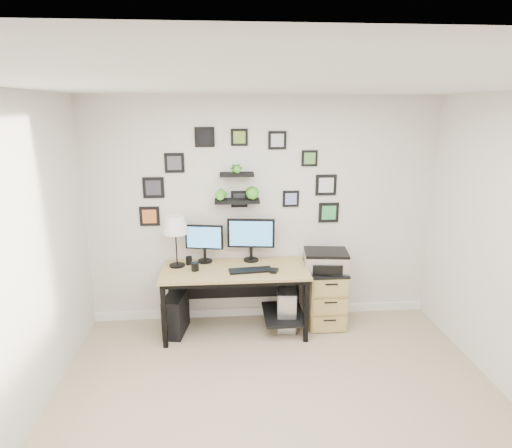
{
  "coord_description": "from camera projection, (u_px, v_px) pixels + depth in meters",
  "views": [
    {
      "loc": [
        -0.46,
        -2.77,
        2.46
      ],
      "look_at": [
        -0.09,
        1.83,
        1.2
      ],
      "focal_mm": 30.0,
      "sensor_mm": 36.0,
      "label": 1
    }
  ],
  "objects": [
    {
      "name": "room",
      "position": [
        263.0,
        311.0,
        5.24
      ],
      "size": [
        4.0,
        4.0,
        4.0
      ],
      "color": "tan",
      "rests_on": "ground"
    },
    {
      "name": "desk",
      "position": [
        238.0,
        278.0,
        4.76
      ],
      "size": [
        1.6,
        0.7,
        0.75
      ],
      "color": "tan",
      "rests_on": "ground"
    },
    {
      "name": "monitor_left",
      "position": [
        204.0,
        241.0,
        4.83
      ],
      "size": [
        0.43,
        0.2,
        0.44
      ],
      "color": "black",
      "rests_on": "desk"
    },
    {
      "name": "monitor_right",
      "position": [
        251.0,
        236.0,
        4.86
      ],
      "size": [
        0.54,
        0.19,
        0.5
      ],
      "color": "black",
      "rests_on": "desk"
    },
    {
      "name": "keyboard",
      "position": [
        251.0,
        270.0,
        4.62
      ],
      "size": [
        0.48,
        0.19,
        0.02
      ],
      "primitive_type": "cube",
      "rotation": [
        0.0,
        0.0,
        0.1
      ],
      "color": "black",
      "rests_on": "desk"
    },
    {
      "name": "mouse",
      "position": [
        274.0,
        271.0,
        4.59
      ],
      "size": [
        0.11,
        0.13,
        0.03
      ],
      "primitive_type": "cube",
      "rotation": [
        0.0,
        0.0,
        -0.39
      ],
      "color": "black",
      "rests_on": "desk"
    },
    {
      "name": "table_lamp",
      "position": [
        175.0,
        226.0,
        4.65
      ],
      "size": [
        0.28,
        0.28,
        0.58
      ],
      "color": "black",
      "rests_on": "desk"
    },
    {
      "name": "mug",
      "position": [
        195.0,
        267.0,
        4.63
      ],
      "size": [
        0.08,
        0.08,
        0.09
      ],
      "primitive_type": "cylinder",
      "color": "black",
      "rests_on": "desk"
    },
    {
      "name": "pen_cup",
      "position": [
        189.0,
        260.0,
        4.81
      ],
      "size": [
        0.07,
        0.07,
        0.09
      ],
      "primitive_type": "cylinder",
      "color": "black",
      "rests_on": "desk"
    },
    {
      "name": "pc_tower_black",
      "position": [
        176.0,
        314.0,
        4.8
      ],
      "size": [
        0.27,
        0.48,
        0.45
      ],
      "primitive_type": "cube",
      "rotation": [
        0.0,
        0.0,
        -0.16
      ],
      "color": "black",
      "rests_on": "ground"
    },
    {
      "name": "pc_tower_grey",
      "position": [
        286.0,
        306.0,
        4.95
      ],
      "size": [
        0.26,
        0.5,
        0.47
      ],
      "color": "gray",
      "rests_on": "ground"
    },
    {
      "name": "file_cabinet",
      "position": [
        325.0,
        297.0,
        4.97
      ],
      "size": [
        0.43,
        0.53,
        0.67
      ],
      "color": "tan",
      "rests_on": "ground"
    },
    {
      "name": "printer",
      "position": [
        326.0,
        260.0,
        4.86
      ],
      "size": [
        0.52,
        0.44,
        0.22
      ],
      "color": "silver",
      "rests_on": "file_cabinet"
    },
    {
      "name": "wall_decor",
      "position": [
        240.0,
        182.0,
        4.75
      ],
      "size": [
        2.29,
        0.18,
        1.1
      ],
      "color": "black",
      "rests_on": "ground"
    }
  ]
}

